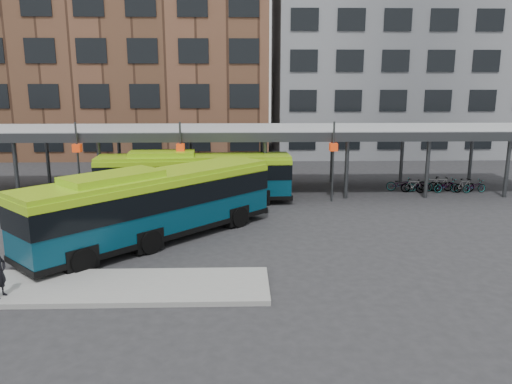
# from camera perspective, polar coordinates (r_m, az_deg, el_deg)

# --- Properties ---
(ground) EXTENTS (120.00, 120.00, 0.00)m
(ground) POSITION_cam_1_polar(r_m,az_deg,el_deg) (20.71, -3.19, -7.57)
(ground) COLOR #28282B
(ground) RESTS_ON ground
(boarding_island) EXTENTS (14.00, 3.00, 0.18)m
(boarding_island) POSITION_cam_1_polar(r_m,az_deg,el_deg) (18.89, -20.64, -10.16)
(boarding_island) COLOR gray
(boarding_island) RESTS_ON ground
(canopy) EXTENTS (40.00, 6.53, 4.80)m
(canopy) POSITION_cam_1_polar(r_m,az_deg,el_deg) (32.46, -2.79, 6.90)
(canopy) COLOR #999B9E
(canopy) RESTS_ON ground
(building_brick) EXTENTS (26.00, 14.00, 22.00)m
(building_brick) POSITION_cam_1_polar(r_m,az_deg,el_deg) (52.64, -13.82, 16.50)
(building_brick) COLOR brown
(building_brick) RESTS_ON ground
(building_grey) EXTENTS (24.00, 14.00, 20.00)m
(building_grey) POSITION_cam_1_polar(r_m,az_deg,el_deg) (53.76, 15.58, 15.25)
(building_grey) COLOR slate
(building_grey) RESTS_ON ground
(bus_front) EXTENTS (10.48, 10.65, 3.40)m
(bus_front) POSITION_cam_1_polar(r_m,az_deg,el_deg) (22.81, -11.55, -1.26)
(bus_front) COLOR #06364A
(bus_front) RESTS_ON ground
(bus_rear) EXTENTS (11.41, 3.06, 3.11)m
(bus_rear) POSITION_cam_1_polar(r_m,az_deg,el_deg) (29.70, -7.10, 1.82)
(bus_rear) COLOR #06364A
(bus_rear) RESTS_ON ground
(bike_rack) EXTENTS (6.46, 1.56, 0.98)m
(bike_rack) POSITION_cam_1_polar(r_m,az_deg,el_deg) (34.62, 19.78, 0.76)
(bike_rack) COLOR slate
(bike_rack) RESTS_ON ground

